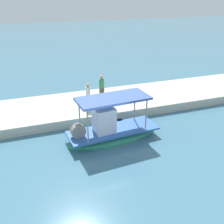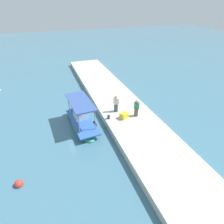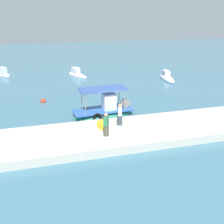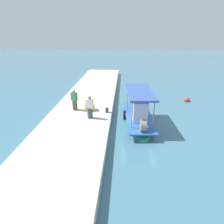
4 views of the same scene
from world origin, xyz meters
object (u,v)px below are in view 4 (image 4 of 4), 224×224
Objects in this scene: marker_buoy at (187,100)px; main_fishing_boat at (138,119)px; mooring_bollard at (107,110)px; cargo_crate at (90,107)px; fisherman_near_bollard at (74,101)px; fisherman_by_crate at (90,108)px.

main_fishing_boat is at bearing -44.54° from marker_buoy.
mooring_bollard is at bearing -105.60° from main_fishing_boat.
main_fishing_boat is 3.89m from cargo_crate.
cargo_crate is (0.01, 1.20, -0.48)m from fisherman_near_bollard.
fisherman_near_bollard is at bearing -101.79° from main_fishing_boat.
fisherman_near_bollard reaches higher than mooring_bollard.
fisherman_by_crate is (0.38, -3.47, 0.90)m from main_fishing_boat.
cargo_crate is (-1.40, -0.26, -0.49)m from fisherman_by_crate.
fisherman_by_crate is 4.61× the size of mooring_bollard.
main_fishing_boat is 7.29m from marker_buoy.
marker_buoy is (-5.19, 5.11, -0.35)m from main_fishing_boat.
main_fishing_boat reaches higher than mooring_bollard.
marker_buoy is (-4.17, 8.84, -0.75)m from cargo_crate.
main_fishing_boat reaches higher than fisherman_by_crate.
cargo_crate is (-0.36, -1.38, 0.09)m from mooring_bollard.
fisherman_by_crate is 1.50m from cargo_crate.
cargo_crate is 1.23× the size of marker_buoy.
fisherman_by_crate is at bearing 10.72° from cargo_crate.
cargo_crate is at bearing -104.64° from mooring_bollard.
fisherman_near_bollard is at bearing -67.49° from marker_buoy.
cargo_crate reaches higher than mooring_bollard.
fisherman_near_bollard is 2.66m from mooring_bollard.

